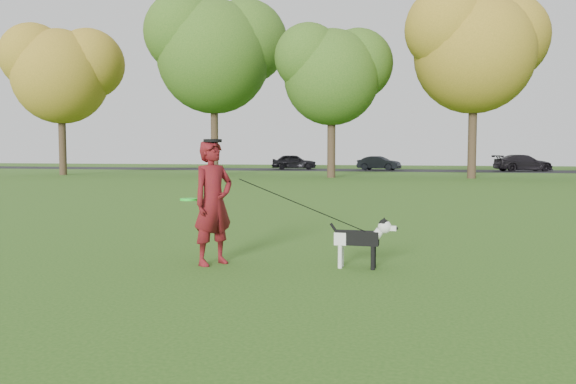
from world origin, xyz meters
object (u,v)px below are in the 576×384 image
(car_right, at_px, (523,163))
(car_left, at_px, (294,162))
(man, at_px, (213,203))
(dog, at_px, (362,237))
(car_mid, at_px, (379,163))

(car_right, bearing_deg, car_left, 70.82)
(man, distance_m, dog, 1.98)
(man, xyz_separation_m, car_mid, (-1.68, 40.54, -0.21))
(car_mid, xyz_separation_m, car_right, (11.24, 0.00, 0.07))
(dog, relative_size, car_left, 0.22)
(man, height_order, car_left, man)
(car_mid, bearing_deg, man, -163.23)
(car_mid, bearing_deg, dog, -160.49)
(dog, height_order, car_mid, car_mid)
(car_left, distance_m, car_right, 18.57)
(dog, xyz_separation_m, car_right, (7.64, 40.30, 0.27))
(man, relative_size, car_right, 0.36)
(car_left, bearing_deg, dog, -179.45)
(car_left, xyz_separation_m, car_mid, (7.33, 0.00, -0.08))
(dog, distance_m, car_right, 41.02)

